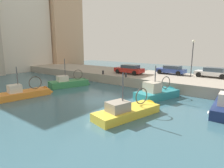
% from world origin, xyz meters
% --- Properties ---
extents(water_surface, '(80.00, 80.00, 0.00)m').
position_xyz_m(water_surface, '(0.00, 0.00, 0.00)').
color(water_surface, '#386070').
rests_on(water_surface, ground).
extents(quay_wall, '(9.00, 56.00, 1.20)m').
position_xyz_m(quay_wall, '(11.50, 0.00, 0.60)').
color(quay_wall, '#9E9384').
rests_on(quay_wall, ground).
extents(fishing_boat_teal, '(5.78, 3.46, 4.25)m').
position_xyz_m(fishing_boat_teal, '(4.55, -3.95, 0.15)').
color(fishing_boat_teal, teal).
rests_on(fishing_boat_teal, ground).
extents(fishing_boat_orange, '(6.43, 2.69, 4.01)m').
position_xyz_m(fishing_boat_orange, '(-3.70, 7.20, 0.10)').
color(fishing_boat_orange, orange).
rests_on(fishing_boat_orange, ground).
extents(fishing_boat_green, '(5.97, 3.55, 4.56)m').
position_xyz_m(fishing_boat_green, '(2.78, 7.66, 0.10)').
color(fishing_boat_green, '#388951').
rests_on(fishing_boat_green, ground).
extents(fishing_boat_yellow, '(6.43, 3.14, 4.14)m').
position_xyz_m(fishing_boat_yellow, '(-1.49, -4.33, 0.11)').
color(fishing_boat_yellow, gold).
rests_on(fishing_boat_yellow, ground).
extents(parked_car_white, '(2.26, 4.20, 1.31)m').
position_xyz_m(parked_car_white, '(14.03, -7.12, 1.88)').
color(parked_car_white, silver).
rests_on(parked_car_white, quay_wall).
extents(parked_car_blue, '(2.00, 4.14, 1.27)m').
position_xyz_m(parked_car_blue, '(13.49, -1.83, 1.86)').
color(parked_car_blue, '#334C9E').
rests_on(parked_car_blue, quay_wall).
extents(parked_car_red, '(2.03, 4.39, 1.34)m').
position_xyz_m(parked_car_red, '(10.13, 3.25, 1.90)').
color(parked_car_red, red).
rests_on(parked_car_red, quay_wall).
extents(mooring_bollard_south, '(0.28, 0.28, 0.55)m').
position_xyz_m(mooring_bollard_south, '(7.35, 2.00, 1.48)').
color(mooring_bollard_south, '#2D2D33').
rests_on(mooring_bollard_south, quay_wall).
extents(mooring_bollard_mid, '(0.28, 0.28, 0.55)m').
position_xyz_m(mooring_bollard_mid, '(7.35, 6.00, 1.48)').
color(mooring_bollard_mid, '#2D2D33').
rests_on(mooring_bollard_mid, quay_wall).
extents(quay_streetlamp, '(0.36, 0.36, 4.83)m').
position_xyz_m(quay_streetlamp, '(13.00, -4.70, 4.45)').
color(quay_streetlamp, '#38383D').
rests_on(quay_streetlamp, quay_wall).
extents(waterfront_building_west_mid, '(10.99, 6.57, 21.27)m').
position_xyz_m(waterfront_building_west_mid, '(7.20, 28.83, 10.65)').
color(waterfront_building_west_mid, silver).
rests_on(waterfront_building_west_mid, ground).
extents(waterfront_building_east_mid, '(8.74, 6.34, 17.66)m').
position_xyz_m(waterfront_building_east_mid, '(16.95, 27.46, 8.85)').
color(waterfront_building_east_mid, tan).
rests_on(waterfront_building_east_mid, ground).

